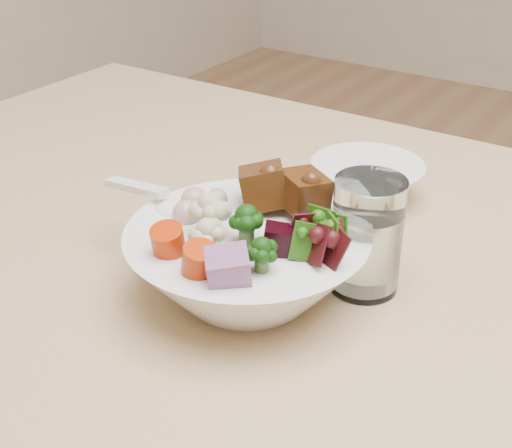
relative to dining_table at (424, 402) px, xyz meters
name	(u,v)px	position (x,y,z in m)	size (l,w,h in m)	color
dining_table	(424,402)	(0.00, 0.00, 0.00)	(1.64, 0.93, 0.77)	tan
food_bowl	(250,259)	(-0.17, -0.04, 0.12)	(0.23, 0.23, 0.12)	white
soup_spoon	(165,205)	(-0.27, -0.04, 0.14)	(0.13, 0.04, 0.02)	white
water_glass	(366,240)	(-0.09, 0.03, 0.13)	(0.07, 0.07, 0.11)	white
side_bowl	(366,181)	(-0.17, 0.21, 0.10)	(0.13, 0.13, 0.04)	white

